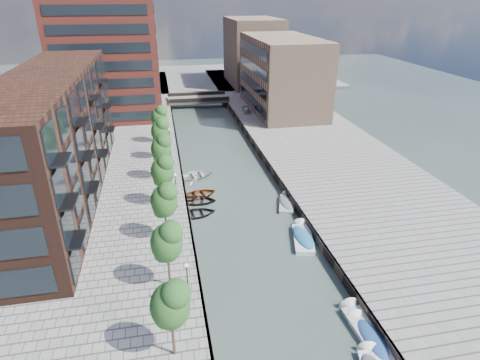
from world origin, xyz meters
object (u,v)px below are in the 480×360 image
object	(u,v)px
sloop_3	(196,178)
sloop_4	(197,203)
tree_3	(162,169)
motorboat_0	(369,336)
bridge	(198,99)
tree_2	(164,199)
tree_4	(161,147)
motorboat_3	(303,237)
tree_1	(166,241)
tree_5	(160,130)
motorboat_2	(362,325)
sloop_2	(199,197)
tree_6	(159,116)
tree_0	(170,303)
motorboat_4	(287,203)
sloop_1	(196,216)
car	(246,109)

from	to	relation	value
sloop_3	sloop_4	world-z (taller)	sloop_3
tree_3	motorboat_0	distance (m)	26.06
bridge	motorboat_0	distance (m)	68.72
tree_2	tree_4	world-z (taller)	same
motorboat_0	motorboat_3	distance (m)	13.33
sloop_4	tree_1	bearing A→B (deg)	179.33
tree_5	motorboat_3	xyz separation A→B (m)	(13.45, -22.18, -5.09)
sloop_4	motorboat_2	xyz separation A→B (m)	(10.21, -21.95, 0.10)
tree_2	tree_3	xyz separation A→B (m)	(0.00, 7.00, 0.00)
motorboat_3	sloop_2	bearing A→B (deg)	130.02
motorboat_0	bridge	bearing A→B (deg)	94.43
tree_5	tree_6	xyz separation A→B (m)	(0.00, 7.00, 0.00)
tree_0	tree_2	distance (m)	14.00
bridge	tree_1	size ratio (longest dim) A/B	2.18
sloop_4	motorboat_4	world-z (taller)	motorboat_4
tree_3	sloop_3	world-z (taller)	tree_3
bridge	sloop_4	size ratio (longest dim) A/B	2.75
sloop_1	motorboat_3	world-z (taller)	motorboat_3
tree_3	tree_6	distance (m)	21.00
sloop_4	tree_3	bearing A→B (deg)	126.41
bridge	motorboat_2	bearing A→B (deg)	-85.44
tree_1	sloop_3	bearing A→B (deg)	79.30
bridge	sloop_2	xyz separation A→B (m)	(-4.47, -43.95, -1.39)
tree_5	motorboat_4	xyz separation A→B (m)	(14.04, -14.88, -5.12)
tree_4	tree_5	distance (m)	7.00
sloop_1	motorboat_3	distance (m)	12.19
sloop_2	motorboat_4	world-z (taller)	motorboat_4
tree_4	tree_6	world-z (taller)	same
tree_1	motorboat_3	bearing A→B (deg)	23.41
tree_5	sloop_1	distance (m)	16.65
bridge	motorboat_4	world-z (taller)	bridge
tree_4	motorboat_3	bearing A→B (deg)	-48.44
tree_0	tree_6	bearing A→B (deg)	90.00
tree_3	tree_4	world-z (taller)	same
tree_4	motorboat_0	distance (m)	32.08
motorboat_2	car	bearing A→B (deg)	86.75
tree_4	motorboat_2	xyz separation A→B (m)	(13.87, -27.33, -5.21)
tree_4	car	world-z (taller)	tree_4
motorboat_4	motorboat_2	bearing A→B (deg)	-90.50
tree_0	motorboat_2	xyz separation A→B (m)	(13.87, 0.67, -5.21)
sloop_4	sloop_2	bearing A→B (deg)	-2.07
car	motorboat_4	bearing A→B (deg)	-92.13
bridge	tree_0	bearing A→B (deg)	-97.13
bridge	tree_6	xyz separation A→B (m)	(-8.50, -26.00, 3.92)
tree_1	tree_4	distance (m)	21.00
tree_6	car	bearing A→B (deg)	41.38
sloop_4	sloop_3	bearing A→B (deg)	7.44
motorboat_3	tree_3	bearing A→B (deg)	148.71
tree_4	sloop_3	bearing A→B (deg)	21.31
tree_1	motorboat_0	distance (m)	16.53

